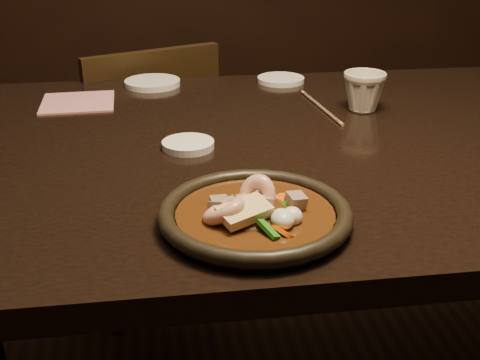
{
  "coord_description": "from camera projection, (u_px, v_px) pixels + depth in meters",
  "views": [
    {
      "loc": [
        -0.24,
        -0.98,
        1.12
      ],
      "look_at": [
        -0.14,
        -0.28,
        0.8
      ],
      "focal_mm": 45.0,
      "sensor_mm": 36.0,
      "label": 1
    }
  ],
  "objects": [
    {
      "name": "table",
      "position": [
        296.0,
        177.0,
        1.1
      ],
      "size": [
        1.6,
        0.9,
        0.75
      ],
      "color": "black",
      "rests_on": "floor"
    },
    {
      "name": "chair",
      "position": [
        144.0,
        172.0,
        1.71
      ],
      "size": [
        0.5,
        0.5,
        0.8
      ],
      "rotation": [
        0.0,
        0.0,
        3.55
      ],
      "color": "black",
      "rests_on": "floor"
    },
    {
      "name": "plate",
      "position": [
        255.0,
        215.0,
        0.77
      ],
      "size": [
        0.25,
        0.25,
        0.03
      ],
      "color": "black",
      "rests_on": "table"
    },
    {
      "name": "stirfry",
      "position": [
        254.0,
        212.0,
        0.77
      ],
      "size": [
        0.15,
        0.13,
        0.06
      ],
      "color": "#3A1D0A",
      "rests_on": "plate"
    },
    {
      "name": "soy_dish",
      "position": [
        188.0,
        145.0,
        1.02
      ],
      "size": [
        0.09,
        0.09,
        0.01
      ],
      "primitive_type": "cylinder",
      "color": "white",
      "rests_on": "table"
    },
    {
      "name": "saucer_left",
      "position": [
        152.0,
        83.0,
        1.38
      ],
      "size": [
        0.13,
        0.13,
        0.01
      ],
      "primitive_type": "cylinder",
      "color": "white",
      "rests_on": "table"
    },
    {
      "name": "saucer_right",
      "position": [
        281.0,
        80.0,
        1.41
      ],
      "size": [
        0.11,
        0.11,
        0.01
      ],
      "primitive_type": "cylinder",
      "color": "white",
      "rests_on": "table"
    },
    {
      "name": "tea_cup",
      "position": [
        364.0,
        90.0,
        1.2
      ],
      "size": [
        0.11,
        0.11,
        0.08
      ],
      "primitive_type": "imported",
      "rotation": [
        0.0,
        0.0,
        0.41
      ],
      "color": "beige",
      "rests_on": "table"
    },
    {
      "name": "chopsticks",
      "position": [
        321.0,
        107.0,
        1.22
      ],
      "size": [
        0.03,
        0.23,
        0.01
      ],
      "rotation": [
        0.0,
        0.0,
        0.1
      ],
      "color": "#9F805A",
      "rests_on": "table"
    },
    {
      "name": "napkin",
      "position": [
        78.0,
        102.0,
        1.26
      ],
      "size": [
        0.15,
        0.15,
        0.0
      ],
      "primitive_type": "cube",
      "rotation": [
        0.0,
        0.0,
        0.04
      ],
      "color": "#B67078",
      "rests_on": "table"
    }
  ]
}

